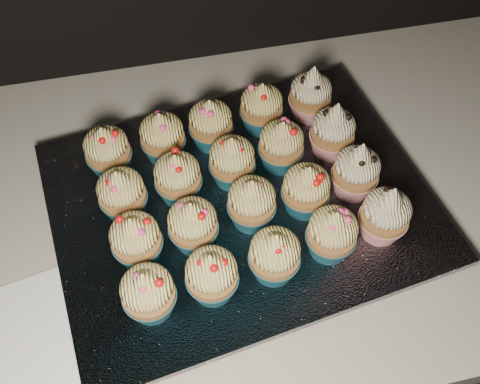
{
  "coord_description": "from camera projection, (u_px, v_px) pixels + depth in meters",
  "views": [
    {
      "loc": [
        -0.29,
        1.26,
        1.53
      ],
      "look_at": [
        -0.2,
        1.66,
        0.95
      ],
      "focal_mm": 40.0,
      "sensor_mm": 36.0,
      "label": 1
    }
  ],
  "objects": [
    {
      "name": "cupcake_15",
      "position": [
        108.0,
        151.0,
        0.73
      ],
      "size": [
        0.06,
        0.06,
        0.08
      ],
      "color": "#17576D",
      "rests_on": "foil_lining"
    },
    {
      "name": "cabinet",
      "position": [
        323.0,
        300.0,
        1.18
      ],
      "size": [
        2.4,
        0.6,
        0.86
      ],
      "primitive_type": "cube",
      "color": "black",
      "rests_on": "ground"
    },
    {
      "name": "baking_tray",
      "position": [
        240.0,
        208.0,
        0.75
      ],
      "size": [
        0.5,
        0.41,
        0.02
      ],
      "primitive_type": "cube",
      "rotation": [
        0.0,
        0.0,
        0.14
      ],
      "color": "black",
      "rests_on": "worktop"
    },
    {
      "name": "cupcake_3",
      "position": [
        332.0,
        233.0,
        0.65
      ],
      "size": [
        0.06,
        0.06,
        0.08
      ],
      "color": "#17576D",
      "rests_on": "foil_lining"
    },
    {
      "name": "cupcake_1",
      "position": [
        212.0,
        275.0,
        0.62
      ],
      "size": [
        0.06,
        0.06,
        0.08
      ],
      "color": "#17576D",
      "rests_on": "foil_lining"
    },
    {
      "name": "cupcake_9",
      "position": [
        356.0,
        171.0,
        0.7
      ],
      "size": [
        0.06,
        0.06,
        0.1
      ],
      "color": "#AC172C",
      "rests_on": "foil_lining"
    },
    {
      "name": "cupcake_16",
      "position": [
        163.0,
        137.0,
        0.74
      ],
      "size": [
        0.06,
        0.06,
        0.08
      ],
      "color": "#17576D",
      "rests_on": "foil_lining"
    },
    {
      "name": "cupcake_7",
      "position": [
        252.0,
        203.0,
        0.68
      ],
      "size": [
        0.06,
        0.06,
        0.08
      ],
      "color": "#17576D",
      "rests_on": "foil_lining"
    },
    {
      "name": "cupcake_13",
      "position": [
        281.0,
        145.0,
        0.73
      ],
      "size": [
        0.06,
        0.06,
        0.08
      ],
      "color": "#17576D",
      "rests_on": "foil_lining"
    },
    {
      "name": "cupcake_17",
      "position": [
        211.0,
        124.0,
        0.76
      ],
      "size": [
        0.06,
        0.06,
        0.08
      ],
      "color": "#17576D",
      "rests_on": "foil_lining"
    },
    {
      "name": "cupcake_11",
      "position": [
        178.0,
        178.0,
        0.7
      ],
      "size": [
        0.06,
        0.06,
        0.08
      ],
      "color": "#17576D",
      "rests_on": "foil_lining"
    },
    {
      "name": "cupcake_6",
      "position": [
        193.0,
        225.0,
        0.66
      ],
      "size": [
        0.06,
        0.06,
        0.08
      ],
      "color": "#17576D",
      "rests_on": "foil_lining"
    },
    {
      "name": "cupcake_5",
      "position": [
        136.0,
        240.0,
        0.65
      ],
      "size": [
        0.06,
        0.06,
        0.08
      ],
      "color": "#17576D",
      "rests_on": "foil_lining"
    },
    {
      "name": "napkin",
      "position": [
        17.0,
        344.0,
        0.64
      ],
      "size": [
        0.19,
        0.19,
        0.0
      ],
      "primitive_type": "cube",
      "rotation": [
        0.0,
        0.0,
        0.19
      ],
      "color": "white",
      "rests_on": "worktop"
    },
    {
      "name": "cupcake_10",
      "position": [
        122.0,
        194.0,
        0.68
      ],
      "size": [
        0.06,
        0.06,
        0.08
      ],
      "color": "#17576D",
      "rests_on": "foil_lining"
    },
    {
      "name": "cupcake_0",
      "position": [
        148.0,
        293.0,
        0.6
      ],
      "size": [
        0.06,
        0.06,
        0.08
      ],
      "color": "#17576D",
      "rests_on": "foil_lining"
    },
    {
      "name": "cupcake_2",
      "position": [
        275.0,
        255.0,
        0.63
      ],
      "size": [
        0.06,
        0.06,
        0.08
      ],
      "color": "#17576D",
      "rests_on": "foil_lining"
    },
    {
      "name": "cupcake_19",
      "position": [
        310.0,
        95.0,
        0.79
      ],
      "size": [
        0.06,
        0.06,
        0.1
      ],
      "color": "#AC172C",
      "rests_on": "foil_lining"
    },
    {
      "name": "cupcake_18",
      "position": [
        262.0,
        107.0,
        0.77
      ],
      "size": [
        0.06,
        0.06,
        0.08
      ],
      "color": "#17576D",
      "rests_on": "foil_lining"
    },
    {
      "name": "cupcake_14",
      "position": [
        333.0,
        131.0,
        0.75
      ],
      "size": [
        0.06,
        0.06,
        0.1
      ],
      "color": "#AC172C",
      "rests_on": "foil_lining"
    },
    {
      "name": "worktop",
      "position": [
        359.0,
        177.0,
        0.82
      ],
      "size": [
        2.44,
        0.64,
        0.04
      ],
      "primitive_type": "cube",
      "color": "beige",
      "rests_on": "cabinet"
    },
    {
      "name": "cupcake_12",
      "position": [
        232.0,
        161.0,
        0.72
      ],
      "size": [
        0.06,
        0.06,
        0.08
      ],
      "color": "#17576D",
      "rests_on": "foil_lining"
    },
    {
      "name": "cupcake_4",
      "position": [
        385.0,
        214.0,
        0.66
      ],
      "size": [
        0.06,
        0.06,
        0.1
      ],
      "color": "#AC172C",
      "rests_on": "foil_lining"
    },
    {
      "name": "foil_lining",
      "position": [
        240.0,
        201.0,
        0.73
      ],
      "size": [
        0.55,
        0.45,
        0.01
      ],
      "primitive_type": "cube",
      "rotation": [
        0.0,
        0.0,
        0.14
      ],
      "color": "silver",
      "rests_on": "baking_tray"
    },
    {
      "name": "cupcake_8",
      "position": [
        306.0,
        189.0,
        0.69
      ],
      "size": [
        0.06,
        0.06,
        0.08
      ],
      "color": "#17576D",
      "rests_on": "foil_lining"
    }
  ]
}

